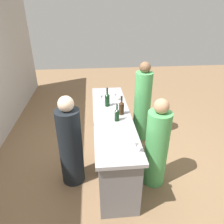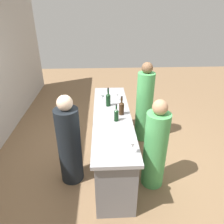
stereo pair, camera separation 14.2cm
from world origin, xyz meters
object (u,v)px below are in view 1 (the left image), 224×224
object	(u,v)px
wine_glass_near_center	(116,95)
wine_glass_near_right	(101,97)
person_center_guest	(157,147)
wine_bottle_second_left_amber_brown	(121,107)
person_right_guest	(70,145)
wine_bottle_center_dark_green	(107,99)
wine_glass_near_left	(136,144)
wine_bottle_leftmost_dark_green	(117,114)
person_left_guest	(142,105)

from	to	relation	value
wine_glass_near_center	wine_glass_near_right	xyz separation A→B (m)	(-0.09, 0.26, 0.01)
wine_glass_near_center	wine_glass_near_right	bearing A→B (deg)	109.11
wine_glass_near_right	person_center_guest	bearing A→B (deg)	-143.97
wine_glass_near_right	wine_bottle_second_left_amber_brown	bearing A→B (deg)	-146.99
wine_glass_near_center	person_right_guest	world-z (taller)	person_right_guest
wine_bottle_center_dark_green	wine_glass_near_left	bearing A→B (deg)	-169.61
person_right_guest	wine_glass_near_right	bearing A→B (deg)	62.87
wine_bottle_second_left_amber_brown	wine_glass_near_left	bearing A→B (deg)	-177.61
wine_bottle_center_dark_green	wine_glass_near_right	size ratio (longest dim) A/B	2.00
wine_bottle_leftmost_dark_green	wine_bottle_center_dark_green	distance (m)	0.54
wine_bottle_center_dark_green	wine_glass_near_right	bearing A→B (deg)	36.31
wine_bottle_center_dark_green	wine_glass_near_center	size ratio (longest dim) A/B	2.28
wine_bottle_center_dark_green	person_left_guest	size ratio (longest dim) A/B	0.21
wine_bottle_center_dark_green	wine_glass_near_right	xyz separation A→B (m)	(0.13, 0.09, -0.01)
wine_glass_near_center	wine_glass_near_left	bearing A→B (deg)	-177.30
person_right_guest	wine_glass_near_center	bearing A→B (deg)	54.42
person_right_guest	wine_glass_near_left	bearing A→B (deg)	-31.29
wine_bottle_second_left_amber_brown	wine_glass_near_center	bearing A→B (deg)	3.29
wine_glass_near_center	wine_glass_near_right	distance (m)	0.28
wine_bottle_second_left_amber_brown	wine_glass_near_right	size ratio (longest dim) A/B	1.90
wine_bottle_second_left_amber_brown	person_center_guest	distance (m)	0.82
wine_glass_near_left	person_center_guest	distance (m)	0.71
wine_glass_near_center	wine_bottle_leftmost_dark_green	bearing A→B (deg)	175.06
wine_glass_near_right	person_left_guest	distance (m)	0.89
wine_bottle_leftmost_dark_green	person_left_guest	world-z (taller)	person_left_guest
wine_glass_near_center	person_left_guest	xyz separation A→B (m)	(0.13, -0.54, -0.29)
person_left_guest	person_center_guest	xyz separation A→B (m)	(-1.24, 0.07, -0.09)
person_left_guest	wine_bottle_leftmost_dark_green	bearing A→B (deg)	52.07
person_left_guest	person_right_guest	xyz separation A→B (m)	(-1.09, 1.32, -0.08)
person_left_guest	wine_glass_near_center	bearing A→B (deg)	10.20
wine_bottle_second_left_amber_brown	person_center_guest	size ratio (longest dim) A/B	0.22
wine_bottle_leftmost_dark_green	person_right_guest	size ratio (longest dim) A/B	0.19
wine_bottle_center_dark_green	wine_glass_near_left	world-z (taller)	wine_bottle_center_dark_green
person_left_guest	wine_bottle_center_dark_green	bearing A→B (deg)	22.86
wine_glass_near_right	person_left_guest	bearing A→B (deg)	-74.70
wine_bottle_leftmost_dark_green	person_center_guest	world-z (taller)	person_center_guest
person_left_guest	wine_bottle_second_left_amber_brown	bearing A→B (deg)	49.63
wine_bottle_leftmost_dark_green	person_right_guest	xyz separation A→B (m)	(-0.21, 0.71, -0.36)
wine_bottle_center_dark_green	wine_glass_near_center	xyz separation A→B (m)	(0.22, -0.17, -0.02)
wine_bottle_center_dark_green	wine_glass_near_left	distance (m)	1.35
wine_bottle_second_left_amber_brown	person_right_guest	xyz separation A→B (m)	(-0.41, 0.81, -0.38)
wine_glass_near_right	wine_bottle_leftmost_dark_green	bearing A→B (deg)	-163.11
wine_bottle_leftmost_dark_green	wine_glass_near_left	size ratio (longest dim) A/B	1.59
wine_bottle_center_dark_green	person_right_guest	xyz separation A→B (m)	(-0.74, 0.61, -0.38)
wine_glass_near_left	person_center_guest	bearing A→B (deg)	-43.27
wine_bottle_center_dark_green	wine_glass_near_center	bearing A→B (deg)	-37.74
wine_glass_near_center	person_right_guest	bearing A→B (deg)	141.11
wine_bottle_leftmost_dark_green	wine_glass_near_center	bearing A→B (deg)	-4.94
wine_bottle_center_dark_green	person_center_guest	bearing A→B (deg)	-144.01
wine_glass_near_left	person_right_guest	bearing A→B (deg)	55.40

